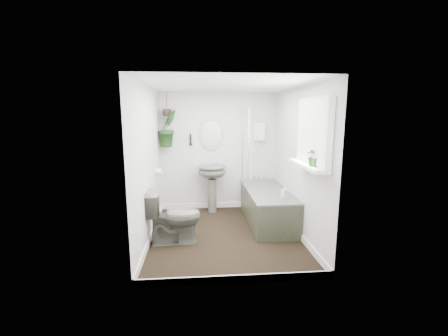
{
  "coord_description": "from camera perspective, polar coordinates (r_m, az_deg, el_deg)",
  "views": [
    {
      "loc": [
        -0.4,
        -4.48,
        1.91
      ],
      "look_at": [
        0.0,
        0.15,
        1.05
      ],
      "focal_mm": 24.0,
      "sensor_mm": 36.0,
      "label": 1
    }
  ],
  "objects": [
    {
      "name": "toilet_roll_holder",
      "position": [
        5.32,
        -12.41,
        -0.7
      ],
      "size": [
        0.11,
        0.11,
        0.11
      ],
      "primitive_type": "cylinder",
      "rotation": [
        0.0,
        1.57,
        0.0
      ],
      "color": "white",
      "rests_on": "wall_left"
    },
    {
      "name": "hanging_pot",
      "position": [
        5.75,
        -10.8,
        10.34
      ],
      "size": [
        0.16,
        0.16,
        0.12
      ],
      "primitive_type": "cylinder",
      "color": "black",
      "rests_on": "ceiling"
    },
    {
      "name": "wall_left",
      "position": [
        4.6,
        -14.38,
        0.66
      ],
      "size": [
        0.02,
        2.8,
        2.3
      ],
      "primitive_type": "cube",
      "color": "white",
      "rests_on": "ground"
    },
    {
      "name": "sill_plant",
      "position": [
        3.89,
        16.91,
        2.26
      ],
      "size": [
        0.29,
        0.28,
        0.26
      ],
      "primitive_type": "imported",
      "rotation": [
        0.0,
        0.0,
        0.35
      ],
      "color": "black",
      "rests_on": "window_sill"
    },
    {
      "name": "bath_screen",
      "position": [
        5.57,
        4.09,
        3.97
      ],
      "size": [
        0.04,
        0.72,
        1.4
      ],
      "primitive_type": null,
      "color": "silver",
      "rests_on": "bathtub"
    },
    {
      "name": "oval_mirror",
      "position": [
        5.86,
        -2.45,
        6.47
      ],
      "size": [
        0.46,
        0.03,
        0.62
      ],
      "primitive_type": "ellipsoid",
      "color": "tan",
      "rests_on": "wall_back"
    },
    {
      "name": "hanging_plant",
      "position": [
        5.76,
        -10.7,
        7.45
      ],
      "size": [
        0.49,
        0.49,
        0.7
      ],
      "primitive_type": "imported",
      "rotation": [
        0.0,
        0.0,
        0.75
      ],
      "color": "black",
      "rests_on": "ceiling"
    },
    {
      "name": "soap_bottle",
      "position": [
        4.86,
        11.5,
        -4.38
      ],
      "size": [
        0.11,
        0.11,
        0.2
      ],
      "primitive_type": "imported",
      "rotation": [
        0.0,
        0.0,
        0.32
      ],
      "color": "#302629",
      "rests_on": "bathtub"
    },
    {
      "name": "window_blinds",
      "position": [
        4.05,
        16.07,
        6.42
      ],
      "size": [
        0.01,
        0.86,
        0.76
      ],
      "primitive_type": "cube",
      "color": "white",
      "rests_on": "wall_right"
    },
    {
      "name": "wall_right",
      "position": [
        4.8,
        14.1,
        1.07
      ],
      "size": [
        0.02,
        2.8,
        2.3
      ],
      "primitive_type": "cube",
      "color": "white",
      "rests_on": "ground"
    },
    {
      "name": "wall_sconce",
      "position": [
        5.86,
        -6.37,
        5.43
      ],
      "size": [
        0.04,
        0.04,
        0.22
      ],
      "primitive_type": "cylinder",
      "color": "black",
      "rests_on": "wall_back"
    },
    {
      "name": "pedestal_sink",
      "position": [
        5.8,
        -2.27,
        -4.01
      ],
      "size": [
        0.57,
        0.49,
        0.92
      ],
      "primitive_type": null,
      "rotation": [
        0.0,
        0.0,
        -0.07
      ],
      "color": "#525248",
      "rests_on": "floor"
    },
    {
      "name": "window_sill",
      "position": [
        4.09,
        15.45,
        0.55
      ],
      "size": [
        0.18,
        1.0,
        0.04
      ],
      "primitive_type": "cube",
      "color": "white",
      "rests_on": "wall_right"
    },
    {
      "name": "floor",
      "position": [
        4.88,
        0.15,
        -12.65
      ],
      "size": [
        2.3,
        2.8,
        0.02
      ],
      "primitive_type": "cube",
      "color": "black",
      "rests_on": "ground"
    },
    {
      "name": "skirting",
      "position": [
        4.86,
        0.15,
        -12.0
      ],
      "size": [
        2.3,
        2.8,
        0.1
      ],
      "primitive_type": "cube",
      "color": "white",
      "rests_on": "floor"
    },
    {
      "name": "window_recess",
      "position": [
        4.07,
        16.67,
        6.4
      ],
      "size": [
        0.08,
        1.0,
        0.9
      ],
      "primitive_type": "cube",
      "color": "white",
      "rests_on": "wall_right"
    },
    {
      "name": "shower_box",
      "position": [
        5.95,
        6.76,
        6.94
      ],
      "size": [
        0.2,
        0.1,
        0.35
      ],
      "primitive_type": "cube",
      "color": "white",
      "rests_on": "wall_back"
    },
    {
      "name": "wall_back",
      "position": [
        5.95,
        -1.04,
        3.14
      ],
      "size": [
        2.3,
        0.02,
        2.3
      ],
      "primitive_type": "cube",
      "color": "white",
      "rests_on": "ground"
    },
    {
      "name": "wall_front",
      "position": [
        3.18,
        2.41,
        -3.3
      ],
      "size": [
        2.3,
        0.02,
        2.3
      ],
      "primitive_type": "cube",
      "color": "white",
      "rests_on": "ground"
    },
    {
      "name": "bathtub",
      "position": [
        5.37,
        8.28,
        -7.19
      ],
      "size": [
        0.72,
        1.72,
        0.58
      ],
      "primitive_type": null,
      "color": "#525248",
      "rests_on": "floor"
    },
    {
      "name": "ceiling",
      "position": [
        4.51,
        0.17,
        15.59
      ],
      "size": [
        2.3,
        2.8,
        0.02
      ],
      "primitive_type": "cube",
      "color": "white",
      "rests_on": "ground"
    },
    {
      "name": "toilet",
      "position": [
        4.54,
        -9.53,
        -9.04
      ],
      "size": [
        0.82,
        0.51,
        0.81
      ],
      "primitive_type": "imported",
      "rotation": [
        0.0,
        0.0,
        1.65
      ],
      "color": "#525248",
      "rests_on": "floor"
    }
  ]
}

